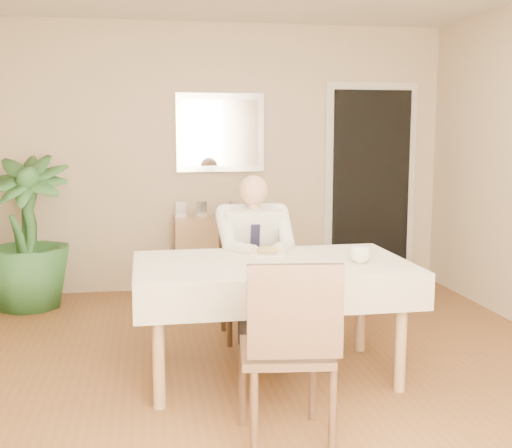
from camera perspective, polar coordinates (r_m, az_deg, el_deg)
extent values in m
plane|color=brown|center=(4.18, 0.83, -13.71)|extent=(5.00, 5.00, 0.00)
cube|color=tan|center=(6.35, -3.26, 5.85)|extent=(4.50, 0.02, 2.60)
cube|color=tan|center=(1.51, 18.41, -2.03)|extent=(4.50, 0.02, 2.60)
cube|color=silver|center=(1.51, 18.31, 3.71)|extent=(1.34, 0.02, 1.44)
cube|color=white|center=(1.53, 17.96, 3.77)|extent=(1.18, 0.02, 1.28)
cube|color=silver|center=(6.71, 10.08, 3.29)|extent=(0.96, 0.03, 2.10)
cube|color=black|center=(6.68, 10.17, 3.27)|extent=(0.80, 0.05, 1.95)
cube|color=silver|center=(6.33, -3.18, 8.11)|extent=(0.86, 0.03, 0.76)
cube|color=white|center=(6.31, -3.16, 8.11)|extent=(0.74, 0.02, 0.64)
cube|color=#94734E|center=(4.04, 1.39, -3.77)|extent=(1.61, 0.91, 0.04)
cube|color=beige|center=(4.03, 1.40, -3.41)|extent=(1.71, 1.01, 0.01)
cube|color=beige|center=(3.58, 2.93, -6.66)|extent=(1.70, 0.03, 0.22)
cube|color=beige|center=(4.54, 0.18, -3.47)|extent=(1.70, 0.03, 0.22)
cube|color=beige|center=(3.99, -10.74, -5.26)|extent=(0.02, 1.00, 0.22)
cube|color=beige|center=(4.30, 12.62, -4.33)|extent=(0.02, 1.00, 0.22)
cylinder|color=#94734E|center=(3.71, -8.68, -10.89)|extent=(0.07, 0.07, 0.70)
cylinder|color=#94734E|center=(3.99, 12.76, -9.61)|extent=(0.07, 0.07, 0.70)
cylinder|color=#94734E|center=(4.42, -8.85, -7.77)|extent=(0.07, 0.07, 0.70)
cylinder|color=#94734E|center=(4.66, 9.29, -6.94)|extent=(0.07, 0.07, 0.70)
cube|color=#3D2819|center=(4.87, -0.42, -4.88)|extent=(0.49, 0.49, 0.04)
cube|color=#3D2819|center=(5.01, -0.79, -1.42)|extent=(0.45, 0.08, 0.45)
cylinder|color=#3D2819|center=(4.72, -2.36, -8.30)|extent=(0.04, 0.04, 0.44)
cylinder|color=#3D2819|center=(4.78, 2.23, -8.09)|extent=(0.04, 0.04, 0.44)
cylinder|color=#3D2819|center=(5.08, -2.91, -7.09)|extent=(0.04, 0.04, 0.44)
cylinder|color=#3D2819|center=(5.14, 1.35, -6.91)|extent=(0.04, 0.04, 0.44)
cube|color=#3D2819|center=(3.29, 2.65, -11.28)|extent=(0.50, 0.50, 0.04)
cube|color=#3D2819|center=(3.02, 3.51, -7.77)|extent=(0.45, 0.09, 0.45)
cylinder|color=#3D2819|center=(3.17, -0.17, -16.76)|extent=(0.04, 0.04, 0.44)
cylinder|color=#3D2819|center=(3.25, 6.83, -16.17)|extent=(0.04, 0.04, 0.44)
cylinder|color=#3D2819|center=(3.52, -1.24, -14.14)|extent=(0.04, 0.04, 0.44)
cylinder|color=#3D2819|center=(3.59, 5.05, -13.70)|extent=(0.04, 0.04, 0.44)
cube|color=white|center=(4.77, -0.35, -1.56)|extent=(0.42, 0.31, 0.55)
cube|color=black|center=(4.65, -0.10, -2.18)|extent=(0.07, 0.08, 0.36)
cylinder|color=tan|center=(4.69, -0.26, 1.79)|extent=(0.09, 0.09, 0.08)
sphere|color=tan|center=(4.65, -0.21, 3.04)|extent=(0.21, 0.21, 0.21)
cube|color=black|center=(4.61, -1.18, -4.89)|extent=(0.13, 0.42, 0.13)
cube|color=black|center=(4.64, 1.28, -4.79)|extent=(0.13, 0.42, 0.13)
cube|color=black|center=(4.51, -0.82, -8.99)|extent=(0.11, 0.12, 0.45)
cube|color=black|center=(4.54, 1.70, -8.86)|extent=(0.11, 0.12, 0.45)
cube|color=black|center=(4.51, -0.70, -11.52)|extent=(0.11, 0.26, 0.07)
cube|color=black|center=(4.55, 1.84, -11.37)|extent=(0.11, 0.26, 0.07)
cylinder|color=white|center=(4.24, 1.00, -2.65)|extent=(0.26, 0.26, 0.02)
ellipsoid|color=olive|center=(4.23, 1.00, -2.35)|extent=(0.14, 0.14, 0.06)
cylinder|color=silver|center=(4.18, 1.69, -2.55)|extent=(0.01, 0.13, 0.01)
cylinder|color=silver|center=(4.17, 0.61, -2.59)|extent=(0.01, 0.13, 0.01)
imported|color=white|center=(4.03, 9.22, -2.66)|extent=(0.16, 0.16, 0.11)
cube|color=#94734E|center=(6.28, -2.94, -2.66)|extent=(0.94, 0.34, 0.75)
cube|color=silver|center=(6.23, -6.71, 1.34)|extent=(0.10, 0.02, 0.14)
cube|color=silver|center=(6.23, -4.85, 1.37)|extent=(0.10, 0.02, 0.14)
cube|color=silver|center=(6.25, -1.94, 1.41)|extent=(0.10, 0.02, 0.14)
imported|color=#275527|center=(6.00, -19.71, -0.74)|extent=(0.86, 0.86, 1.35)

